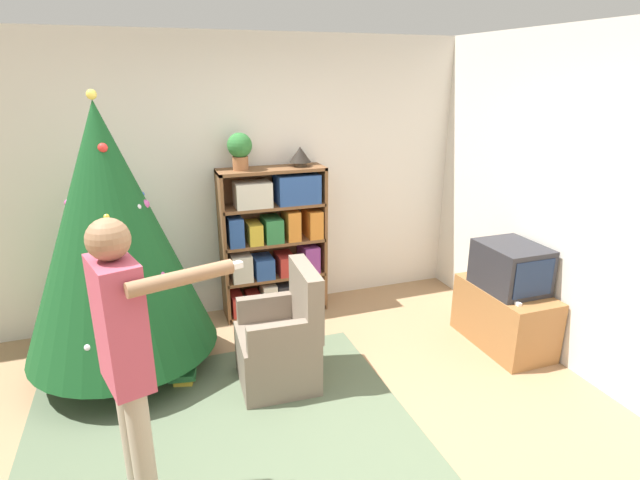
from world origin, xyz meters
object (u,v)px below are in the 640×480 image
at_px(television, 511,267).
at_px(christmas_tree, 111,232).
at_px(potted_plant, 240,149).
at_px(bookshelf, 275,242).
at_px(standing_person, 127,355).
at_px(armchair, 282,344).
at_px(table_lamp, 300,155).

height_order(television, christmas_tree, christmas_tree).
xyz_separation_m(television, christmas_tree, (-3.07, 0.67, 0.43)).
bearing_deg(potted_plant, television, -33.08).
bearing_deg(potted_plant, bookshelf, -1.73).
bearing_deg(potted_plant, standing_person, -114.48).
bearing_deg(standing_person, television, 89.95).
bearing_deg(christmas_tree, standing_person, -85.83).
relative_size(television, potted_plant, 1.66).
distance_m(television, armchair, 1.99).
height_order(christmas_tree, armchair, christmas_tree).
bearing_deg(television, christmas_tree, 167.74).
distance_m(television, christmas_tree, 3.17).
bearing_deg(standing_person, table_lamp, 128.23).
height_order(armchair, table_lamp, table_lamp).
height_order(armchair, potted_plant, potted_plant).
bearing_deg(bookshelf, potted_plant, 178.27).
bearing_deg(table_lamp, standing_person, -125.51).
bearing_deg(armchair, potted_plant, -176.04).
bearing_deg(armchair, christmas_tree, -114.49).
height_order(christmas_tree, potted_plant, christmas_tree).
bearing_deg(christmas_tree, television, -12.26).
relative_size(armchair, table_lamp, 4.60).
height_order(potted_plant, table_lamp, potted_plant).
height_order(armchair, standing_person, standing_person).
xyz_separation_m(standing_person, potted_plant, (0.98, 2.15, 0.63)).
relative_size(standing_person, table_lamp, 8.30).
bearing_deg(television, potted_plant, 146.92).
distance_m(television, potted_plant, 2.53).
distance_m(television, table_lamp, 2.08).
bearing_deg(television, armchair, 177.25).
distance_m(television, standing_person, 3.09).
distance_m(standing_person, table_lamp, 2.69).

